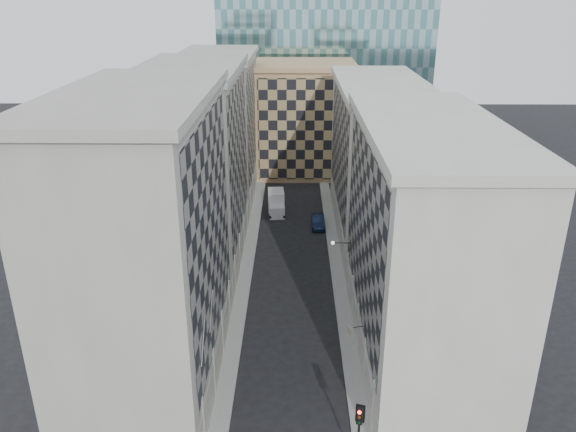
{
  "coord_description": "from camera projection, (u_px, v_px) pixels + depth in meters",
  "views": [
    {
      "loc": [
        0.2,
        -27.79,
        30.25
      ],
      "look_at": [
        -0.25,
        13.33,
        13.48
      ],
      "focal_mm": 35.0,
      "sensor_mm": 36.0,
      "label": 1
    }
  ],
  "objects": [
    {
      "name": "bldg_left_b",
      "position": [
        196.0,
        168.0,
        63.54
      ],
      "size": [
        10.8,
        22.8,
        22.7
      ],
      "color": "#9C9991",
      "rests_on": "ground"
    },
    {
      "name": "dark_car",
      "position": [
        318.0,
        221.0,
        76.31
      ],
      "size": [
        1.74,
        4.81,
        1.58
      ],
      "primitive_type": "imported",
      "rotation": [
        0.0,
        0.0,
        0.02
      ],
      "color": "#0F1C38",
      "rests_on": "ground"
    },
    {
      "name": "tan_block",
      "position": [
        304.0,
        118.0,
        96.44
      ],
      "size": [
        16.8,
        14.8,
        18.8
      ],
      "color": "tan",
      "rests_on": "ground"
    },
    {
      "name": "bldg_right_b",
      "position": [
        377.0,
        159.0,
        72.21
      ],
      "size": [
        10.8,
        28.8,
        19.7
      ],
      "color": "#BBB4AC",
      "rests_on": "ground"
    },
    {
      "name": "sidewalk_west",
      "position": [
        246.0,
        269.0,
        64.95
      ],
      "size": [
        1.5,
        100.0,
        0.15
      ],
      "primitive_type": "cube",
      "color": "gray",
      "rests_on": "ground"
    },
    {
      "name": "church_tower",
      "position": [
        293.0,
        7.0,
        102.9
      ],
      "size": [
        7.2,
        7.2,
        51.5
      ],
      "color": "#2F2A25",
      "rests_on": "ground"
    },
    {
      "name": "flagpoles_left",
      "position": [
        207.0,
        326.0,
        39.75
      ],
      "size": [
        0.1,
        6.33,
        2.33
      ],
      "color": "gray",
      "rests_on": "ground"
    },
    {
      "name": "bldg_left_c",
      "position": [
        220.0,
        127.0,
        84.1
      ],
      "size": [
        10.8,
        22.8,
        21.7
      ],
      "color": "#9D988D",
      "rests_on": "ground"
    },
    {
      "name": "shop_sign",
      "position": [
        350.0,
        331.0,
        46.55
      ],
      "size": [
        1.27,
        0.76,
        0.86
      ],
      "rotation": [
        0.0,
        0.0,
        0.28
      ],
      "color": "black",
      "rests_on": "ground"
    },
    {
      "name": "box_truck",
      "position": [
        276.0,
        204.0,
        81.01
      ],
      "size": [
        2.65,
        5.69,
        3.04
      ],
      "rotation": [
        0.0,
        0.0,
        0.07
      ],
      "color": "silver",
      "rests_on": "ground"
    },
    {
      "name": "traffic_light",
      "position": [
        359.0,
        424.0,
        36.72
      ],
      "size": [
        0.62,
        0.6,
        5.03
      ],
      "rotation": [
        0.0,
        0.0,
        -0.29
      ],
      "color": "black",
      "rests_on": "sidewalk_east"
    },
    {
      "name": "bldg_right_a",
      "position": [
        421.0,
        244.0,
        47.03
      ],
      "size": [
        10.8,
        26.8,
        20.7
      ],
      "color": "#BBB4AC",
      "rests_on": "ground"
    },
    {
      "name": "bldg_left_a",
      "position": [
        149.0,
        247.0,
        42.98
      ],
      "size": [
        10.8,
        22.8,
        23.7
      ],
      "color": "#9D988D",
      "rests_on": "ground"
    },
    {
      "name": "bracket_lamp",
      "position": [
        335.0,
        243.0,
        56.99
      ],
      "size": [
        1.98,
        0.36,
        0.36
      ],
      "color": "black",
      "rests_on": "ground"
    },
    {
      "name": "sidewalk_east",
      "position": [
        337.0,
        269.0,
        64.85
      ],
      "size": [
        1.5,
        100.0,
        0.15
      ],
      "primitive_type": "cube",
      "color": "gray",
      "rests_on": "ground"
    }
  ]
}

